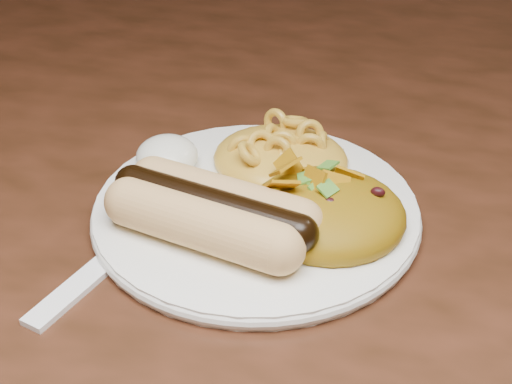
# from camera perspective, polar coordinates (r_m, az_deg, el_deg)

# --- Properties ---
(table) EXTENTS (1.60, 0.90, 0.75)m
(table) POSITION_cam_1_polar(r_m,az_deg,el_deg) (0.64, 9.36, -4.25)
(table) COLOR #4A2415
(table) RESTS_ON floor
(plate) EXTENTS (0.25, 0.25, 0.01)m
(plate) POSITION_cam_1_polar(r_m,az_deg,el_deg) (0.51, 0.00, -1.44)
(plate) COLOR white
(plate) RESTS_ON table
(hotdog) EXTENTS (0.12, 0.08, 0.03)m
(hotdog) POSITION_cam_1_polar(r_m,az_deg,el_deg) (0.47, -3.19, -1.39)
(hotdog) COLOR tan
(hotdog) RESTS_ON plate
(mac_and_cheese) EXTENTS (0.10, 0.09, 0.04)m
(mac_and_cheese) POSITION_cam_1_polar(r_m,az_deg,el_deg) (0.54, 1.83, 3.68)
(mac_and_cheese) COLOR yellow
(mac_and_cheese) RESTS_ON plate
(sour_cream) EXTENTS (0.05, 0.05, 0.03)m
(sour_cream) POSITION_cam_1_polar(r_m,az_deg,el_deg) (0.54, -6.52, 3.07)
(sour_cream) COLOR white
(sour_cream) RESTS_ON plate
(taco_salad) EXTENTS (0.10, 0.09, 0.04)m
(taco_salad) POSITION_cam_1_polar(r_m,az_deg,el_deg) (0.48, 5.23, -0.61)
(taco_salad) COLOR #B04502
(taco_salad) RESTS_ON plate
(fork) EXTENTS (0.05, 0.14, 0.00)m
(fork) POSITION_cam_1_polar(r_m,az_deg,el_deg) (0.48, -11.97, -5.98)
(fork) COLOR white
(fork) RESTS_ON table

